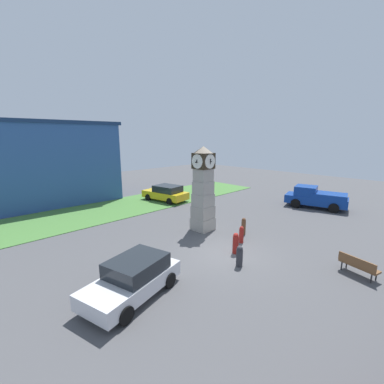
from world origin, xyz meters
TOP-DOWN VIEW (x-y plane):
  - ground_plane at (0.00, 0.00)m, footprint 67.16×67.16m
  - clock_tower at (1.82, 3.46)m, footprint 1.46×1.37m
  - bollard_near_tower at (-0.58, -1.20)m, footprint 0.31×0.31m
  - bollard_mid_row at (0.43, -0.24)m, footprint 0.32×0.32m
  - bollard_far_row at (1.82, 0.36)m, footprint 0.27×0.27m
  - bollard_end_row at (3.01, 1.02)m, footprint 0.28×0.28m
  - car_far_lot at (5.01, 11.36)m, footprint 2.71×4.71m
  - car_end_of_row at (-5.44, 0.34)m, footprint 4.34×2.78m
  - pickup_truck at (12.80, 0.26)m, footprint 3.01×5.23m
  - bench at (2.49, -5.42)m, footprint 0.93×1.68m
  - warehouse_blue_far at (-5.06, 18.92)m, footprint 16.34×7.87m
  - grass_verge_far at (-3.72, 12.31)m, footprint 40.30×6.35m

SIDE VIEW (x-z plane):
  - ground_plane at x=0.00m, z-range 0.00..0.00m
  - grass_verge_far at x=-3.72m, z-range 0.00..0.04m
  - bollard_far_row at x=1.82m, z-range 0.01..1.02m
  - bench at x=2.49m, z-range 0.07..0.97m
  - bollard_near_tower at x=-0.58m, z-range 0.01..1.05m
  - bollard_end_row at x=3.01m, z-range 0.01..1.10m
  - bollard_mid_row at x=0.43m, z-range 0.01..1.15m
  - car_end_of_row at x=-5.44m, z-range 0.01..1.49m
  - car_far_lot at x=5.01m, z-range 0.01..1.55m
  - pickup_truck at x=12.80m, z-range 0.00..1.85m
  - clock_tower at x=1.82m, z-range -0.12..5.41m
  - warehouse_blue_far at x=-5.06m, z-range 0.01..7.49m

